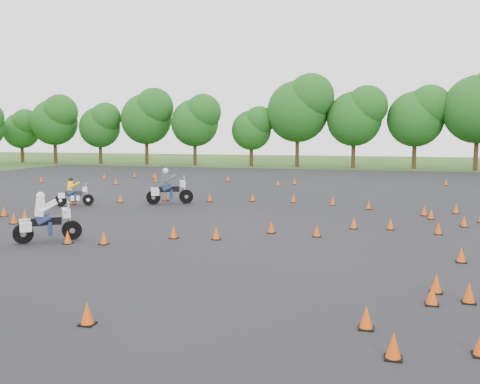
{
  "coord_description": "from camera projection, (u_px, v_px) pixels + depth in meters",
  "views": [
    {
      "loc": [
        6.26,
        -18.76,
        3.85
      ],
      "look_at": [
        0.0,
        4.0,
        1.2
      ],
      "focal_mm": 40.0,
      "sensor_mm": 36.0,
      "label": 1
    }
  ],
  "objects": [
    {
      "name": "ground",
      "position": [
        212.0,
        235.0,
        20.05
      ],
      "size": [
        140.0,
        140.0,
        0.0
      ],
      "primitive_type": "plane",
      "color": "#2D5119",
      "rests_on": "ground"
    },
    {
      "name": "asphalt_pad",
      "position": [
        251.0,
        212.0,
        25.8
      ],
      "size": [
        62.0,
        62.0,
        0.0
      ],
      "primitive_type": "plane",
      "color": "black",
      "rests_on": "ground"
    },
    {
      "name": "treeline",
      "position": [
        383.0,
        124.0,
        51.35
      ],
      "size": [
        87.2,
        32.84,
        10.69
      ],
      "color": "#1B4F16",
      "rests_on": "ground"
    },
    {
      "name": "traffic_cones",
      "position": [
        248.0,
        209.0,
        25.41
      ],
      "size": [
        36.31,
        32.71,
        0.45
      ],
      "color": "#DC4809",
      "rests_on": "asphalt_pad"
    },
    {
      "name": "rider_grey",
      "position": [
        170.0,
        186.0,
        28.69
      ],
      "size": [
        2.58,
        1.86,
        1.94
      ],
      "primitive_type": null,
      "rotation": [
        0.0,
        0.0,
        0.49
      ],
      "color": "#414448",
      "rests_on": "ground"
    },
    {
      "name": "rider_yellow",
      "position": [
        74.0,
        192.0,
        27.81
      ],
      "size": [
        2.02,
        1.47,
        1.52
      ],
      "primitive_type": null,
      "rotation": [
        0.0,
        0.0,
        0.5
      ],
      "color": "yellow",
      "rests_on": "ground"
    },
    {
      "name": "rider_white",
      "position": [
        47.0,
        216.0,
        18.78
      ],
      "size": [
        2.23,
        2.02,
        1.78
      ],
      "primitive_type": null,
      "rotation": [
        0.0,
        0.0,
        0.69
      ],
      "color": "white",
      "rests_on": "ground"
    }
  ]
}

